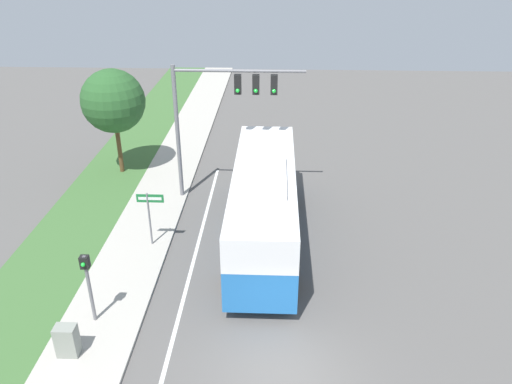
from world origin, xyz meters
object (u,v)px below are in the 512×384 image
Objects in this scene: utility_cabinet at (67,341)px; street_sign at (150,211)px; pedestrian_signal at (88,278)px; bus at (264,200)px; signal_gantry at (219,104)px.

street_sign is at bearing 79.35° from utility_cabinet.
street_sign reaches higher than utility_cabinet.
utility_cabinet is at bearing -100.04° from pedestrian_signal.
bus is 5.41m from signal_gantry.
signal_gantry is at bearing 71.42° from utility_cabinet.
signal_gantry reaches higher than bus.
bus is at bearing 50.14° from utility_cabinet.
bus is 4.80m from street_sign.
utility_cabinet is at bearing -129.86° from bus.
signal_gantry is 2.64× the size of street_sign.
bus is 7.92m from pedestrian_signal.
signal_gantry is 12.45m from utility_cabinet.
bus is 1.59× the size of signal_gantry.
bus reaches higher than utility_cabinet.
street_sign is at bearing -171.82° from bus.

